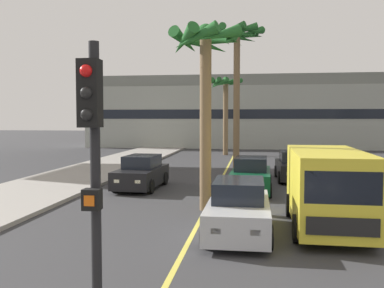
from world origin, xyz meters
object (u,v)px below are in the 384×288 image
Objects in this scene: car_queue_front at (294,167)px; palm_tree_far_median at (226,92)px; car_queue_second at (251,176)px; palm_tree_mid_median at (237,51)px; traffic_light_median_near at (93,172)px; delivery_van at (327,187)px; car_queue_third at (141,173)px; palm_tree_near_median at (206,65)px; car_queue_fourth at (239,210)px.

car_queue_front is 0.59× the size of palm_tree_far_median.
palm_tree_mid_median is at bearing 97.69° from car_queue_second.
traffic_light_median_near is at bearing -96.71° from car_queue_second.
palm_tree_far_median is (-2.38, 19.26, 4.87)m from car_queue_second.
delivery_van is 14.73m from palm_tree_mid_median.
palm_tree_far_median is (2.73, 18.97, 4.87)m from car_queue_third.
traffic_light_median_near is at bearing -88.88° from palm_tree_far_median.
palm_tree_far_median reaches higher than car_queue_third.
palm_tree_far_median reaches higher than palm_tree_near_median.
palm_tree_mid_median is at bearing 103.76° from delivery_van.
car_queue_second is (-2.25, -4.00, 0.00)m from car_queue_front.
palm_tree_near_median is at bearing -50.89° from car_queue_third.
palm_tree_near_median reaches higher than car_queue_fourth.
palm_tree_mid_median is (-3.17, 2.85, 6.62)m from car_queue_front.
palm_tree_far_median reaches higher than car_queue_second.
palm_tree_near_median is (-1.29, 3.13, 4.47)m from car_queue_fourth.
palm_tree_mid_median is (-3.19, 13.04, 6.05)m from delivery_van.
car_queue_third is at bearing -153.27° from car_queue_front.
car_queue_third is at bearing 138.69° from delivery_van.
palm_tree_near_median reaches higher than delivery_van.
palm_tree_near_median is (-3.84, -8.04, 4.47)m from car_queue_front.
palm_tree_far_median is (-1.46, 12.41, -1.75)m from palm_tree_mid_median.
car_queue_fourth is 15.52m from palm_tree_mid_median.
delivery_van is 1.26× the size of traffic_light_median_near.
palm_tree_near_median is 0.75× the size of palm_tree_mid_median.
delivery_van is 9.44m from traffic_light_median_near.
traffic_light_median_near is at bearing -77.18° from car_queue_third.
traffic_light_median_near is at bearing -92.12° from palm_tree_mid_median.
car_queue_fourth is 26.95m from palm_tree_far_median.
traffic_light_median_near is (-1.72, -14.62, 1.99)m from car_queue_second.
car_queue_third is 10.22m from palm_tree_mid_median.
delivery_van is at bearing -41.31° from car_queue_third.
palm_tree_far_median is at bearing 100.35° from delivery_van.
car_queue_front is 0.47× the size of palm_tree_mid_median.
car_queue_second is 6.23m from palm_tree_near_median.
palm_tree_mid_median is 12.62m from palm_tree_far_median.
car_queue_front is 1.00× the size of car_queue_second.
car_queue_third is 19.77m from palm_tree_far_median.
car_queue_front is 11.46m from car_queue_fourth.
traffic_light_median_near is 34.01m from palm_tree_far_median.
palm_tree_near_median is at bearing -93.50° from palm_tree_mid_median.
palm_tree_mid_median reaches higher than palm_tree_far_median.
delivery_van is at bearing -29.18° from palm_tree_near_median.
car_queue_front is 0.62× the size of palm_tree_near_median.
delivery_van is (2.27, -6.19, 0.57)m from car_queue_second.
car_queue_front and car_queue_fourth have the same top height.
palm_tree_near_median is 0.95× the size of palm_tree_far_median.
car_queue_second is 6.62m from delivery_van.
palm_tree_near_median reaches higher than car_queue_second.
palm_tree_far_median is at bearing 81.80° from car_queue_third.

